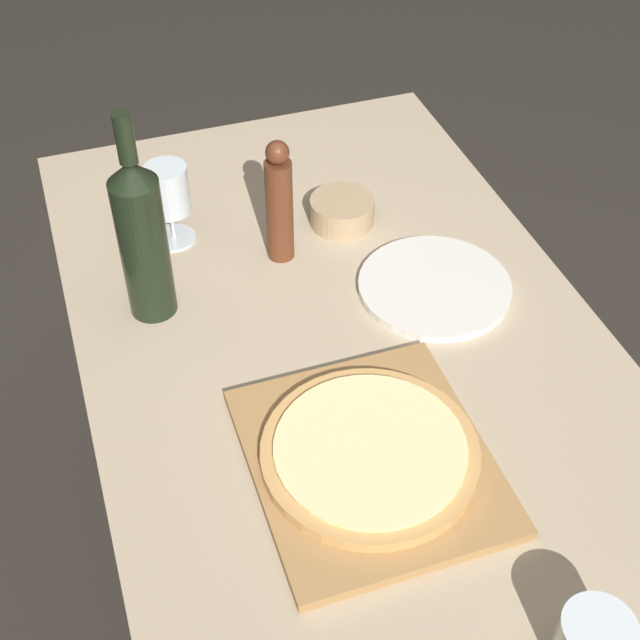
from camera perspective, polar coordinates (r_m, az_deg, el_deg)
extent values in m
plane|color=#2D2823|center=(1.99, 1.94, -18.39)|extent=(12.00, 12.00, 0.00)
cube|color=tan|center=(1.38, 2.66, -3.82)|extent=(0.82, 1.53, 0.03)
cylinder|color=brown|center=(2.10, -13.64, 0.45)|extent=(0.06, 0.06, 0.73)
cylinder|color=brown|center=(2.22, 4.43, 4.46)|extent=(0.06, 0.06, 0.73)
cube|color=#A87A47|center=(1.25, 3.18, -8.99)|extent=(0.32, 0.36, 0.02)
cylinder|color=tan|center=(1.24, 3.21, -8.49)|extent=(0.30, 0.30, 0.02)
cylinder|color=beige|center=(1.23, 3.24, -8.14)|extent=(0.27, 0.27, 0.01)
cylinder|color=black|center=(1.42, -11.18, 4.49)|extent=(0.08, 0.08, 0.25)
cone|color=black|center=(1.34, -12.01, 9.24)|extent=(0.08, 0.08, 0.03)
cylinder|color=black|center=(1.31, -12.38, 11.29)|extent=(0.03, 0.03, 0.08)
cylinder|color=#5B2D19|center=(1.52, -2.61, 6.99)|extent=(0.05, 0.05, 0.19)
sphere|color=#5B2D19|center=(1.46, -2.75, 10.66)|extent=(0.04, 0.04, 0.04)
cylinder|color=silver|center=(1.64, -9.30, 5.21)|extent=(0.08, 0.08, 0.00)
cylinder|color=silver|center=(1.62, -9.43, 6.11)|extent=(0.01, 0.01, 0.06)
cylinder|color=silver|center=(1.57, -9.74, 8.25)|extent=(0.08, 0.08, 0.09)
cylinder|color=tan|center=(1.64, 1.42, 6.97)|extent=(0.12, 0.12, 0.05)
cylinder|color=silver|center=(1.52, 7.35, 2.15)|extent=(0.26, 0.26, 0.01)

